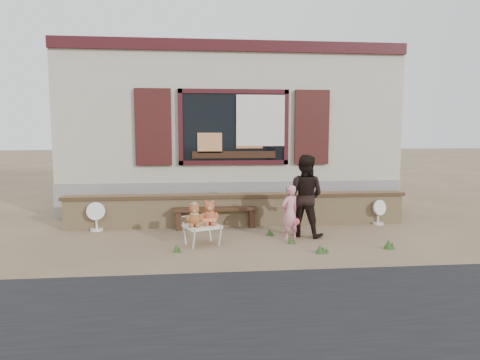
{
  "coord_description": "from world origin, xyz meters",
  "views": [
    {
      "loc": [
        -0.85,
        -7.75,
        1.95
      ],
      "look_at": [
        0.0,
        0.6,
        1.0
      ],
      "focal_mm": 32.0,
      "sensor_mm": 36.0,
      "label": 1
    }
  ],
  "objects": [
    {
      "name": "shopfront",
      "position": [
        0.0,
        4.49,
        2.0
      ],
      "size": [
        8.04,
        5.13,
        4.0
      ],
      "color": "#A29783",
      "rests_on": "ground"
    },
    {
      "name": "bench",
      "position": [
        -0.49,
        0.8,
        0.32
      ],
      "size": [
        1.71,
        0.45,
        0.43
      ],
      "rotation": [
        0.0,
        0.0,
        0.06
      ],
      "color": "#311D11",
      "rests_on": "ground"
    },
    {
      "name": "teddy_bear_left",
      "position": [
        -0.9,
        -0.54,
        0.55
      ],
      "size": [
        0.37,
        0.34,
        0.4
      ],
      "primitive_type": null,
      "rotation": [
        0.0,
        0.0,
        0.38
      ],
      "color": "brown",
      "rests_on": "folding_chair"
    },
    {
      "name": "teddy_bear_right",
      "position": [
        -0.64,
        -0.43,
        0.56
      ],
      "size": [
        0.39,
        0.37,
        0.43
      ],
      "primitive_type": null,
      "rotation": [
        0.0,
        0.0,
        0.38
      ],
      "color": "brown",
      "rests_on": "folding_chair"
    },
    {
      "name": "child",
      "position": [
        0.82,
        -0.26,
        0.5
      ],
      "size": [
        0.43,
        0.38,
        0.99
      ],
      "primitive_type": "imported",
      "rotation": [
        0.0,
        0.0,
        3.63
      ],
      "color": "pink",
      "rests_on": "ground"
    },
    {
      "name": "folding_chair",
      "position": [
        -0.77,
        -0.48,
        0.31
      ],
      "size": [
        0.71,
        0.67,
        0.35
      ],
      "rotation": [
        0.0,
        0.0,
        0.38
      ],
      "color": "silver",
      "rests_on": "ground"
    },
    {
      "name": "adult",
      "position": [
        1.14,
        -0.03,
        0.76
      ],
      "size": [
        0.93,
        0.87,
        1.53
      ],
      "primitive_type": "imported",
      "rotation": [
        0.0,
        0.0,
        2.61
      ],
      "color": "black",
      "rests_on": "ground"
    },
    {
      "name": "ground",
      "position": [
        0.0,
        0.0,
        0.0
      ],
      "size": [
        80.0,
        80.0,
        0.0
      ],
      "primitive_type": "plane",
      "color": "brown",
      "rests_on": "ground"
    },
    {
      "name": "fan_left",
      "position": [
        -2.84,
        0.8,
        0.29
      ],
      "size": [
        0.36,
        0.24,
        0.58
      ],
      "rotation": [
        0.0,
        0.0,
        0.1
      ],
      "color": "white",
      "rests_on": "ground"
    },
    {
      "name": "grass_tufts",
      "position": [
        1.09,
        -0.87,
        0.07
      ],
      "size": [
        3.66,
        1.38,
        0.16
      ],
      "color": "#2E4C1E",
      "rests_on": "ground"
    },
    {
      "name": "fan_right",
      "position": [
        2.96,
        0.8,
        0.26
      ],
      "size": [
        0.34,
        0.22,
        0.52
      ],
      "rotation": [
        0.0,
        0.0,
        0.38
      ],
      "color": "silver",
      "rests_on": "ground"
    },
    {
      "name": "brick_wall",
      "position": [
        0.0,
        1.0,
        0.34
      ],
      "size": [
        7.1,
        0.36,
        0.67
      ],
      "color": "tan",
      "rests_on": "ground"
    }
  ]
}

